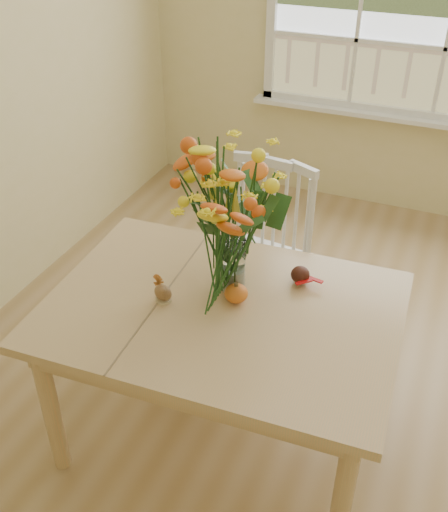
% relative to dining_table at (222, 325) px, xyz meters
% --- Properties ---
extents(floor, '(4.00, 4.50, 0.01)m').
position_rel_dining_table_xyz_m(floor, '(0.50, 0.14, -0.63)').
color(floor, '#A3804E').
rests_on(floor, ground).
extents(dining_table, '(1.37, 1.01, 0.71)m').
position_rel_dining_table_xyz_m(dining_table, '(0.00, 0.00, 0.00)').
color(dining_table, tan).
rests_on(dining_table, floor).
extents(windsor_chair, '(0.48, 0.46, 0.93)m').
position_rel_dining_table_xyz_m(windsor_chair, '(-0.09, 0.75, -0.10)').
color(windsor_chair, white).
rests_on(windsor_chair, floor).
extents(flower_vase, '(0.47, 0.47, 0.55)m').
position_rel_dining_table_xyz_m(flower_vase, '(-0.01, 0.13, 0.42)').
color(flower_vase, white).
rests_on(flower_vase, dining_table).
extents(pumpkin, '(0.09, 0.09, 0.07)m').
position_rel_dining_table_xyz_m(pumpkin, '(0.04, 0.05, 0.13)').
color(pumpkin, '#C05B16').
rests_on(pumpkin, dining_table).
extents(turkey_figurine, '(0.09, 0.08, 0.10)m').
position_rel_dining_table_xyz_m(turkey_figurine, '(-0.22, -0.05, 0.13)').
color(turkey_figurine, '#CCB78C').
rests_on(turkey_figurine, dining_table).
extents(dark_gourd, '(0.13, 0.08, 0.07)m').
position_rel_dining_table_xyz_m(dark_gourd, '(0.23, 0.26, 0.13)').
color(dark_gourd, '#38160F').
rests_on(dark_gourd, dining_table).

